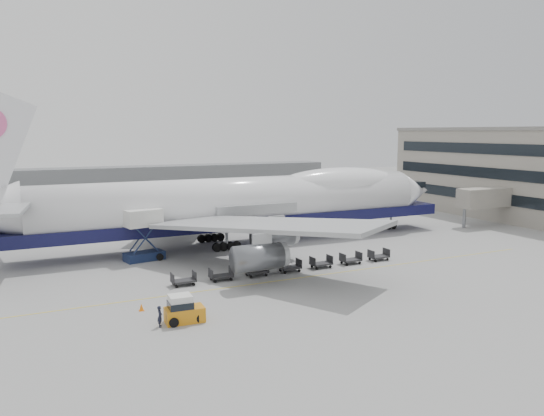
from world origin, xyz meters
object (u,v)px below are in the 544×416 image
airliner (244,202)px  ground_worker (160,316)px  baggage_tug (183,310)px  catering_truck (143,231)px

airliner → ground_worker: (-17.68, -25.37, -4.80)m
ground_worker → airliner: bearing=-21.5°
baggage_tug → ground_worker: 1.89m
airliner → catering_truck: airliner is taller
airliner → ground_worker: airliner is taller
catering_truck → baggage_tug: 21.88m
catering_truck → ground_worker: bearing=-110.9°
catering_truck → ground_worker: (-3.59, -21.89, -2.59)m
catering_truck → baggage_tug: size_ratio=1.92×
baggage_tug → ground_worker: bearing=-170.3°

